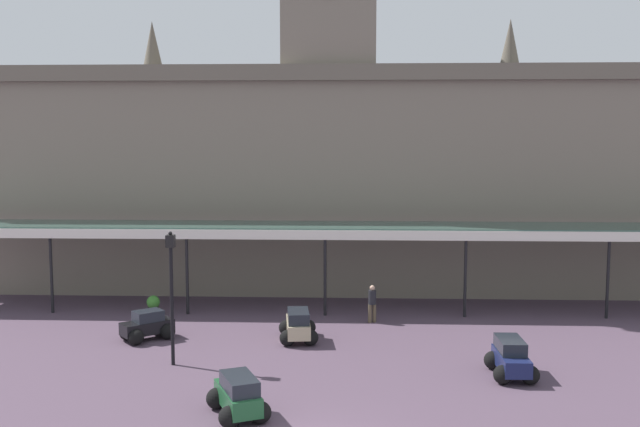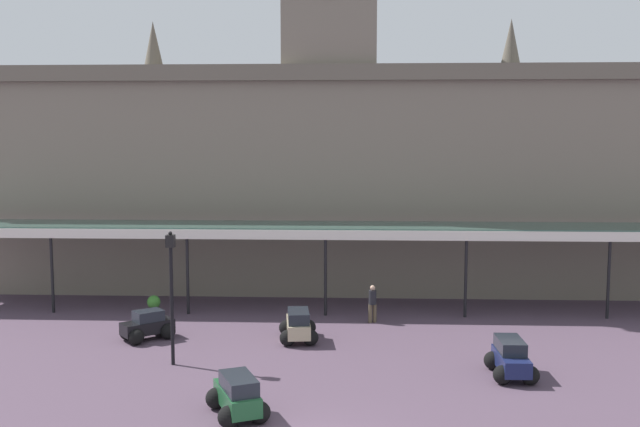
{
  "view_description": "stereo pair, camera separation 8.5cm",
  "coord_description": "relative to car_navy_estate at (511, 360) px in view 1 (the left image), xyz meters",
  "views": [
    {
      "loc": [
        1.1,
        -17.44,
        8.07
      ],
      "look_at": [
        0.0,
        8.92,
        5.31
      ],
      "focal_mm": 39.66,
      "sensor_mm": 36.0,
      "label": 1
    },
    {
      "loc": [
        1.19,
        -17.44,
        8.07
      ],
      "look_at": [
        0.0,
        8.92,
        5.31
      ],
      "focal_mm": 39.66,
      "sensor_mm": 36.0,
      "label": 2
    }
  ],
  "objects": [
    {
      "name": "car_beige_estate",
      "position": [
        -7.59,
        3.99,
        0.0
      ],
      "size": [
        1.71,
        2.34,
        1.27
      ],
      "color": "tan",
      "rests_on": "ground"
    },
    {
      "name": "entrance_canopy",
      "position": [
        -6.65,
        9.42,
        3.33
      ],
      "size": [
        38.51,
        3.26,
        4.04
      ],
      "color": "#38564C",
      "rests_on": "ground"
    },
    {
      "name": "pedestrian_near_entrance",
      "position": [
        -4.52,
        6.98,
        0.34
      ],
      "size": [
        0.37,
        0.34,
        1.67
      ],
      "color": "brown",
      "rests_on": "ground"
    },
    {
      "name": "car_navy_estate",
      "position": [
        0.0,
        0.0,
        0.0
      ],
      "size": [
        1.56,
        2.26,
        1.27
      ],
      "color": "#19214C",
      "rests_on": "ground"
    },
    {
      "name": "station_building",
      "position": [
        -6.65,
        14.5,
        6.07
      ],
      "size": [
        42.34,
        5.77,
        20.0
      ],
      "color": "slate",
      "rests_on": "ground"
    },
    {
      "name": "planter_near_kerb",
      "position": [
        -14.53,
        7.66,
        -0.07
      ],
      "size": [
        0.6,
        0.6,
        0.96
      ],
      "color": "#47423D",
      "rests_on": "ground"
    },
    {
      "name": "car_green_estate",
      "position": [
        -8.78,
        -3.92,
        0.0
      ],
      "size": [
        2.09,
        2.42,
        1.27
      ],
      "color": "#1E512D",
      "rests_on": "ground"
    },
    {
      "name": "victorian_lamppost",
      "position": [
        -11.87,
        0.72,
        2.45
      ],
      "size": [
        0.3,
        0.3,
        4.85
      ],
      "color": "black",
      "rests_on": "ground"
    },
    {
      "name": "car_black_sedan",
      "position": [
        -13.71,
        3.87,
        -0.06
      ],
      "size": [
        2.24,
        2.18,
        1.19
      ],
      "color": "black",
      "rests_on": "ground"
    }
  ]
}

